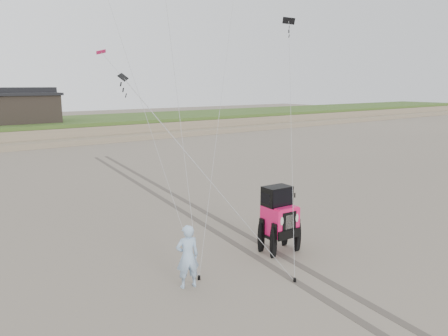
# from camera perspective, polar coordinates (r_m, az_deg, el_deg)

# --- Properties ---
(ground) EXTENTS (160.00, 160.00, 0.00)m
(ground) POSITION_cam_1_polar(r_m,az_deg,el_deg) (12.87, 5.75, -13.87)
(ground) COLOR #6B6054
(ground) RESTS_ON ground
(dune_ridge) EXTENTS (160.00, 14.25, 1.73)m
(dune_ridge) POSITION_cam_1_polar(r_m,az_deg,el_deg) (46.93, -27.15, 4.14)
(dune_ridge) COLOR #7A6B54
(dune_ridge) RESTS_ON ground
(cabin) EXTENTS (6.40, 5.40, 3.35)m
(cabin) POSITION_cam_1_polar(r_m,az_deg,el_deg) (46.66, -24.87, 7.28)
(cabin) COLOR black
(cabin) RESTS_ON dune_ridge
(jeep) EXTENTS (2.27, 4.74, 1.73)m
(jeep) POSITION_cam_1_polar(r_m,az_deg,el_deg) (14.34, 7.27, -7.56)
(jeep) COLOR #E8155B
(jeep) RESTS_ON ground
(man) EXTENTS (0.72, 0.57, 1.74)m
(man) POSITION_cam_1_polar(r_m,az_deg,el_deg) (11.89, -4.79, -11.43)
(man) COLOR #89ABD4
(man) RESTS_ON ground
(stake_main) EXTENTS (0.08, 0.08, 0.12)m
(stake_main) POSITION_cam_1_polar(r_m,az_deg,el_deg) (12.59, -3.29, -14.11)
(stake_main) COLOR black
(stake_main) RESTS_ON ground
(stake_aux) EXTENTS (0.08, 0.08, 0.12)m
(stake_aux) POSITION_cam_1_polar(r_m,az_deg,el_deg) (12.59, 9.23, -14.25)
(stake_aux) COLOR black
(stake_aux) RESTS_ON ground
(tire_tracks) EXTENTS (5.22, 29.74, 0.01)m
(tire_tracks) POSITION_cam_1_polar(r_m,az_deg,el_deg) (20.05, -5.67, -4.70)
(tire_tracks) COLOR #4C443D
(tire_tracks) RESTS_ON ground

